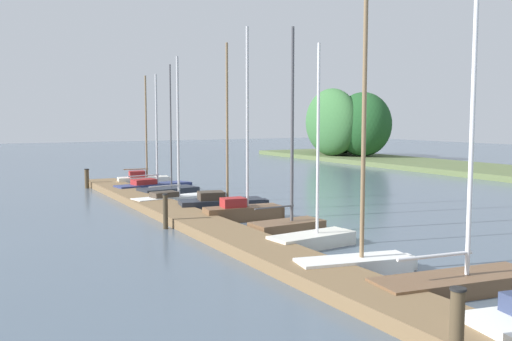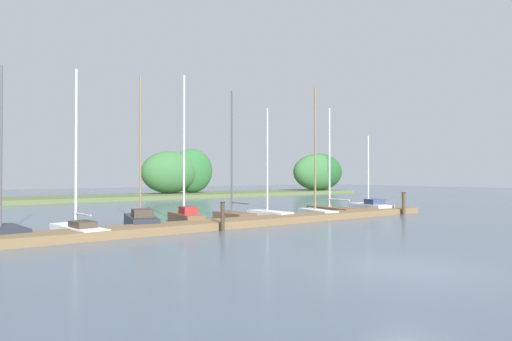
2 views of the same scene
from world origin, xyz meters
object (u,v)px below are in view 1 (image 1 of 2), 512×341
Objects in this scene: sailboat_9 at (463,278)px; sailboat_7 at (315,237)px; mooring_piling_1 at (165,211)px; sailboat_3 at (176,196)px; sailboat_2 at (170,190)px; sailboat_0 at (145,179)px; sailboat_1 at (154,185)px; mooring_piling_2 at (457,331)px; sailboat_4 at (224,202)px; sailboat_8 at (359,255)px; sailboat_6 at (290,221)px; mooring_piling_0 at (87,178)px; sailboat_5 at (244,208)px.

sailboat_7 is at bearing 101.66° from sailboat_9.
sailboat_3 is at bearing 156.08° from mooring_piling_1.
sailboat_3 reaches higher than sailboat_2.
sailboat_3 is at bearing -87.90° from sailboat_0.
mooring_piling_1 is (10.59, -3.09, 0.30)m from sailboat_1.
mooring_piling_2 is at bearing -105.50° from sailboat_1.
sailboat_1 is 8.14m from sailboat_4.
sailboat_9 is at bearing -95.87° from sailboat_2.
sailboat_0 is at bearing 81.06° from sailboat_2.
sailboat_7 is at bearing 87.92° from sailboat_8.
sailboat_1 is at bearing 85.25° from sailboat_2.
sailboat_8 is at bearing -83.77° from sailboat_0.
sailboat_6 is 0.92× the size of sailboat_8.
sailboat_3 reaches higher than sailboat_1.
sailboat_9 is at bearing -91.49° from sailboat_7.
sailboat_1 is 2.32m from sailboat_2.
sailboat_0 is 0.95× the size of sailboat_3.
mooring_piling_0 is at bearing 98.80° from sailboat_3.
mooring_piling_1 is 13.57m from mooring_piling_2.
sailboat_8 is (16.43, -0.71, 0.19)m from sailboat_2.
sailboat_2 is at bearing 67.55° from sailboat_3.
sailboat_0 is 0.96× the size of sailboat_2.
sailboat_6 is at bearing -94.79° from sailboat_2.
mooring_piling_2 is (26.72, -3.28, 0.27)m from sailboat_0.
sailboat_5 is at bearing 92.16° from sailboat_6.
sailboat_0 is at bearing 99.11° from sailboat_8.
sailboat_0 is at bearing 165.77° from mooring_piling_1.
sailboat_2 is 0.87× the size of sailboat_8.
sailboat_6 is at bearing -78.95° from sailboat_5.
sailboat_7 is at bearing -80.26° from sailboat_4.
sailboat_3 is at bearing 16.57° from mooring_piling_0.
sailboat_9 is (23.75, 0.27, -0.12)m from sailboat_0.
sailboat_6 is at bearing -80.35° from sailboat_0.
sailboat_8 is 5.56× the size of mooring_piling_2.
sailboat_5 is at bearing 166.39° from mooring_piling_2.
mooring_piling_2 is at bearing -88.44° from sailboat_0.
sailboat_4 is at bearing 124.76° from mooring_piling_1.
mooring_piling_1 is (5.59, -2.48, 0.28)m from sailboat_3.
sailboat_8 is 8.53m from mooring_piling_1.
sailboat_0 is 5.04× the size of mooring_piling_1.
sailboat_5 reaches higher than sailboat_6.
mooring_piling_0 is 27.35m from mooring_piling_2.
sailboat_1 is 4.97× the size of mooring_piling_1.
sailboat_6 is at bearing -95.99° from sailboat_1.
mooring_piling_1 is (-2.87, -3.64, 0.23)m from sailboat_6.
sailboat_9 is at bearing 18.76° from mooring_piling_1.
mooring_piling_1 is (-8.16, -2.47, 0.17)m from sailboat_8.
sailboat_4 is 2.28m from sailboat_5.
sailboat_2 is 22.07m from mooring_piling_2.
sailboat_1 is at bearing -87.02° from sailboat_0.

